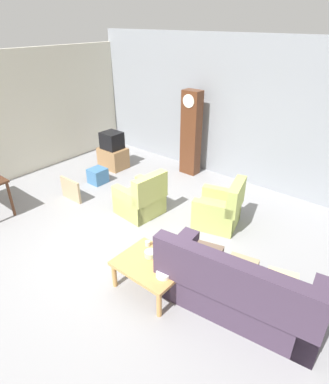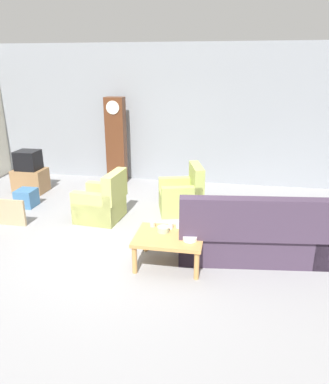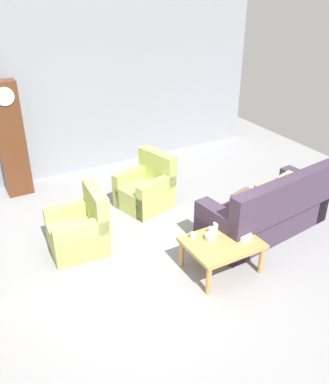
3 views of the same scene
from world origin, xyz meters
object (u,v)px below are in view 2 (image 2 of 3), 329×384
object	(u,v)px
armchair_olive_near	(102,204)
coffee_table_wood	(169,240)
tv_crt	(28,160)
armchair_olive_far	(182,196)
grandfather_clock	(116,141)
bowl_white_stacked	(190,238)
bowl_shallow_green	(163,229)
tv_stand_cabinet	(31,181)
cup_white_porcelain	(171,226)
cup_blue_rimmed	(179,225)
couch_floral	(251,236)
storage_box_blue	(27,198)
cup_cream_tall	(153,224)
framed_picture_leaning	(9,212)

from	to	relation	value
armchair_olive_near	coffee_table_wood	distance (m)	2.03
tv_crt	armchair_olive_far	bearing A→B (deg)	-8.86
grandfather_clock	armchair_olive_near	bearing A→B (deg)	-79.78
armchair_olive_near	bowl_white_stacked	size ratio (longest dim) A/B	4.75
bowl_shallow_green	tv_stand_cabinet	bearing A→B (deg)	144.79
cup_white_porcelain	tv_crt	bearing A→B (deg)	146.79
grandfather_clock	cup_blue_rimmed	size ratio (longest dim) A/B	20.95
couch_floral	storage_box_blue	size ratio (longest dim) A/B	5.76
armchair_olive_far	storage_box_blue	xyz separation A→B (m)	(-3.13, -0.30, -0.13)
armchair_olive_far	grandfather_clock	distance (m)	2.48
armchair_olive_near	cup_white_porcelain	size ratio (longest dim) A/B	9.56
couch_floral	cup_cream_tall	distance (m)	1.45
couch_floral	bowl_white_stacked	xyz separation A→B (m)	(-0.84, -0.50, 0.12)
armchair_olive_near	bowl_shallow_green	bearing A→B (deg)	-42.59
armchair_olive_near	bowl_white_stacked	bearing A→B (deg)	-39.43
storage_box_blue	cup_white_porcelain	bearing A→B (deg)	-25.05
tv_stand_cabinet	cup_white_porcelain	world-z (taller)	cup_white_porcelain
tv_stand_cabinet	tv_crt	size ratio (longest dim) A/B	1.42
couch_floral	armchair_olive_near	distance (m)	2.81
couch_floral	grandfather_clock	bearing A→B (deg)	133.64
coffee_table_wood	framed_picture_leaning	xyz separation A→B (m)	(-3.03, 0.82, -0.14)
coffee_table_wood	bowl_shallow_green	size ratio (longest dim) A/B	5.56
bowl_white_stacked	armchair_olive_near	bearing A→B (deg)	140.57
framed_picture_leaning	cup_blue_rimmed	distance (m)	3.17
cup_white_porcelain	cup_blue_rimmed	world-z (taller)	same
coffee_table_wood	tv_crt	xyz separation A→B (m)	(-3.60, 2.57, 0.35)
grandfather_clock	bowl_shallow_green	size ratio (longest dim) A/B	11.77
coffee_table_wood	grandfather_clock	bearing A→B (deg)	117.78
bowl_shallow_green	bowl_white_stacked	bearing A→B (deg)	-26.29
armchair_olive_far	bowl_shallow_green	xyz separation A→B (m)	(-0.01, -1.92, 0.18)
couch_floral	bowl_shallow_green	xyz separation A→B (m)	(-1.25, -0.30, 0.13)
couch_floral	tv_crt	size ratio (longest dim) A/B	4.57
armchair_olive_near	bowl_shallow_green	xyz separation A→B (m)	(1.38, -1.27, 0.18)
cup_cream_tall	bowl_white_stacked	distance (m)	0.70
armchair_olive_near	cup_cream_tall	size ratio (longest dim) A/B	11.76
framed_picture_leaning	grandfather_clock	bearing A→B (deg)	67.51
bowl_shallow_green	cup_blue_rimmed	bearing A→B (deg)	41.82
framed_picture_leaning	bowl_shallow_green	world-z (taller)	bowl_shallow_green
armchair_olive_far	storage_box_blue	distance (m)	3.15
storage_box_blue	cup_cream_tall	size ratio (longest dim) A/B	4.87
coffee_table_wood	framed_picture_leaning	size ratio (longest dim) A/B	1.60
couch_floral	cup_blue_rimmed	world-z (taller)	couch_floral
couch_floral	bowl_white_stacked	bearing A→B (deg)	-149.51
cup_white_porcelain	cup_blue_rimmed	bearing A→B (deg)	24.81
cup_white_porcelain	cup_blue_rimmed	distance (m)	0.12
coffee_table_wood	bowl_white_stacked	bearing A→B (deg)	-17.51
framed_picture_leaning	bowl_shallow_green	distance (m)	3.02
coffee_table_wood	tv_crt	size ratio (longest dim) A/B	2.00
tv_stand_cabinet	bowl_white_stacked	distance (m)	4.73
grandfather_clock	cup_cream_tall	distance (m)	3.72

